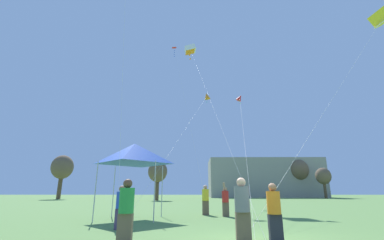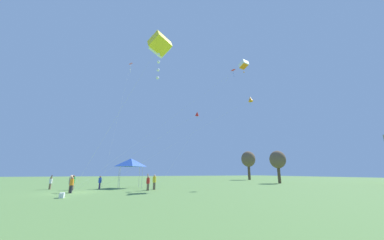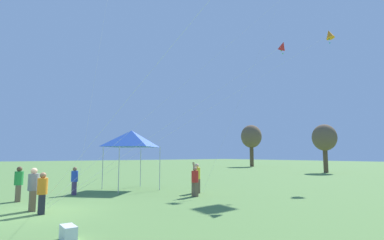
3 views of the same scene
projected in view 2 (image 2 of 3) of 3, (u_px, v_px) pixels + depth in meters
name	position (u px, v px, depth m)	size (l,w,h in m)	color
ground_plane	(71.00, 193.00, 22.30)	(220.00, 220.00, 0.00)	#5B8442
tree_far_left	(248.00, 159.00, 63.96)	(4.11, 4.11, 8.31)	brown
tree_far_right	(278.00, 160.00, 43.20)	(3.17, 3.17, 6.39)	brown
festival_tent	(131.00, 162.00, 30.17)	(3.21, 3.21, 4.02)	#B7B7BC
cooler_box	(62.00, 195.00, 17.89)	(0.67, 0.34, 0.41)	white
person_orange_shirt	(72.00, 184.00, 22.15)	(0.39, 0.39, 1.65)	#282833
person_white_shirt	(51.00, 182.00, 27.13)	(0.36, 0.36, 1.75)	brown
person_red_shirt	(148.00, 182.00, 25.44)	(0.40, 0.40, 1.93)	brown
person_blue_shirt	(100.00, 182.00, 27.76)	(0.39, 0.39, 1.63)	#473860
person_yellow_shirt	(154.00, 181.00, 26.82)	(0.43, 0.43, 1.81)	brown
person_green_shirt	(73.00, 182.00, 25.84)	(0.41, 0.41, 1.75)	brown
person_grey_shirt	(71.00, 183.00, 22.96)	(0.43, 0.43, 1.80)	brown
kite_orange_diamond_0	(250.00, 99.00, 34.18)	(5.00, 21.81, 14.01)	silver
kite_red_diamond_1	(197.00, 114.00, 27.40)	(2.68, 13.70, 9.79)	silver
kite_yellow_box_2	(160.00, 45.00, 18.00)	(12.25, 7.58, 13.48)	silver
kite_red_delta_3	(232.00, 72.00, 39.66)	(4.11, 14.86, 20.90)	silver
kite_white_box_4	(244.00, 65.00, 38.23)	(3.50, 25.36, 21.56)	silver
kite_pink_delta_5	(130.00, 65.00, 34.57)	(1.97, 2.95, 19.52)	silver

